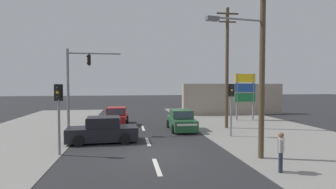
% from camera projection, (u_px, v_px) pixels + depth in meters
% --- Properties ---
extents(ground_plane, '(140.00, 140.00, 0.00)m').
position_uv_depth(ground_plane, '(152.00, 154.00, 13.25)').
color(ground_plane, '#28282B').
extents(lane_dash_near, '(0.20, 2.40, 0.01)m').
position_uv_depth(lane_dash_near, '(157.00, 167.00, 11.27)').
color(lane_dash_near, silver).
rests_on(lane_dash_near, ground).
extents(lane_dash_mid, '(0.20, 2.40, 0.01)m').
position_uv_depth(lane_dash_mid, '(148.00, 141.00, 16.21)').
color(lane_dash_mid, silver).
rests_on(lane_dash_mid, ground).
extents(lane_dash_far, '(0.20, 2.40, 0.01)m').
position_uv_depth(lane_dash_far, '(143.00, 128.00, 21.14)').
color(lane_dash_far, silver).
rests_on(lane_dash_far, ground).
extents(kerb_right_verge, '(10.00, 44.00, 0.02)m').
position_uv_depth(kerb_right_verge, '(291.00, 140.00, 16.61)').
color(kerb_right_verge, gray).
rests_on(kerb_right_verge, ground).
extents(kerb_left_verge, '(8.00, 40.00, 0.02)m').
position_uv_depth(kerb_left_verge, '(7.00, 143.00, 15.88)').
color(kerb_left_verge, gray).
rests_on(kerb_left_verge, ground).
extents(utility_pole_foreground_right, '(3.77, 0.65, 9.05)m').
position_uv_depth(utility_pole_foreground_right, '(260.00, 56.00, 12.30)').
color(utility_pole_foreground_right, '#4C3D2B').
rests_on(utility_pole_foreground_right, ground).
extents(utility_pole_midground_right, '(1.80, 0.26, 9.62)m').
position_uv_depth(utility_pole_midground_right, '(227.00, 66.00, 20.95)').
color(utility_pole_midground_right, '#4C3D2B').
rests_on(utility_pole_midground_right, ground).
extents(traffic_signal_mast, '(3.69, 0.44, 6.00)m').
position_uv_depth(traffic_signal_mast, '(76.00, 80.00, 18.15)').
color(traffic_signal_mast, slate).
rests_on(traffic_signal_mast, ground).
extents(pedestal_signal_right_kerb, '(0.44, 0.29, 3.56)m').
position_uv_depth(pedestal_signal_right_kerb, '(231.00, 101.00, 17.65)').
color(pedestal_signal_right_kerb, slate).
rests_on(pedestal_signal_right_kerb, ground).
extents(pedestal_signal_left_kerb, '(0.44, 0.30, 3.56)m').
position_uv_depth(pedestal_signal_left_kerb, '(59.00, 107.00, 13.00)').
color(pedestal_signal_left_kerb, slate).
rests_on(pedestal_signal_left_kerb, ground).
extents(shopping_plaza_sign, '(2.10, 0.16, 4.60)m').
position_uv_depth(shopping_plaza_sign, '(245.00, 90.00, 25.75)').
color(shopping_plaza_sign, slate).
rests_on(shopping_plaza_sign, ground).
extents(shopfront_wall_far, '(12.00, 1.00, 3.60)m').
position_uv_depth(shopfront_wall_far, '(233.00, 99.00, 30.67)').
color(shopfront_wall_far, '#A39384').
rests_on(shopfront_wall_far, ground).
extents(sedan_receding_far, '(1.94, 4.26, 1.56)m').
position_uv_depth(sedan_receding_far, '(181.00, 121.00, 20.33)').
color(sedan_receding_far, '#235633').
rests_on(sedan_receding_far, ground).
extents(sedan_crossing_left, '(2.03, 4.31, 1.56)m').
position_uv_depth(sedan_crossing_left, '(117.00, 117.00, 22.65)').
color(sedan_crossing_left, maroon).
rests_on(sedan_crossing_left, ground).
extents(sedan_oncoming_mid, '(4.32, 2.07, 1.56)m').
position_uv_depth(sedan_oncoming_mid, '(103.00, 131.00, 15.97)').
color(sedan_oncoming_mid, black).
rests_on(sedan_oncoming_mid, ground).
extents(pedestrian_at_kerb, '(0.40, 0.46, 1.63)m').
position_uv_depth(pedestrian_at_kerb, '(281.00, 150.00, 10.49)').
color(pedestrian_at_kerb, '#232838').
rests_on(pedestrian_at_kerb, ground).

